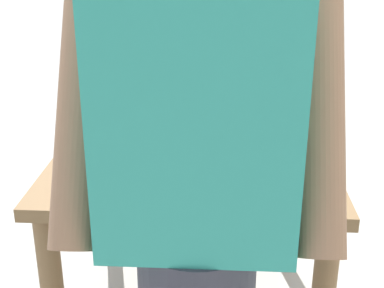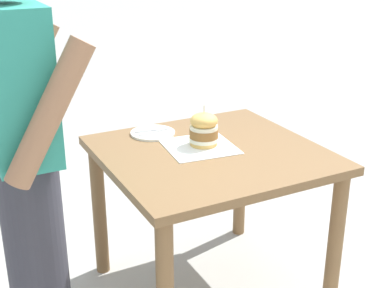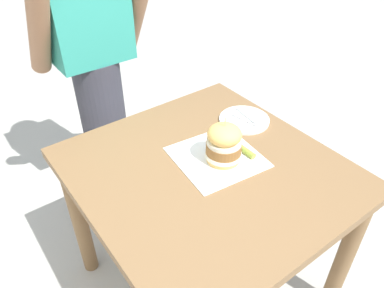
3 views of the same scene
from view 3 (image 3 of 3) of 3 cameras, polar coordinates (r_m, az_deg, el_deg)
ground_plane at (r=1.98m, az=1.84°, el=-20.40°), size 80.00×80.00×0.00m
patio_table at (r=1.49m, az=2.32°, el=-7.28°), size 0.93×0.97×0.76m
serving_paper at (r=1.45m, az=3.82°, el=-1.99°), size 0.34×0.34×0.00m
sandwich at (r=1.38m, az=4.98°, el=0.04°), size 0.14×0.14×0.19m
pickle_spear at (r=1.46m, az=8.37°, el=-1.17°), size 0.02×0.08×0.02m
side_plate_with_forks at (r=1.66m, az=7.97°, el=3.69°), size 0.22×0.22×0.02m
diner_across_table at (r=1.92m, az=-14.63°, el=11.93°), size 0.55×0.35×1.69m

